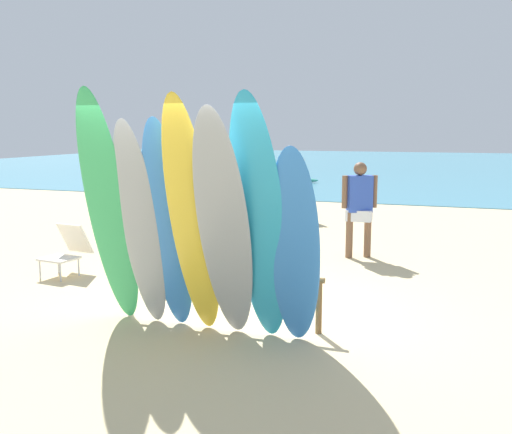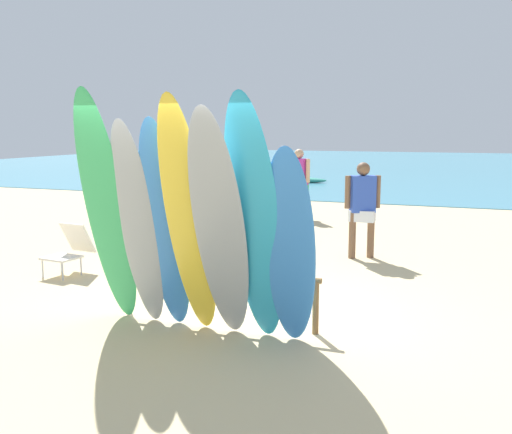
{
  "view_description": "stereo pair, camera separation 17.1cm",
  "coord_description": "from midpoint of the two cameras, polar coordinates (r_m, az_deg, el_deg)",
  "views": [
    {
      "loc": [
        2.61,
        -6.08,
        2.26
      ],
      "look_at": [
        0.0,
        1.36,
        1.06
      ],
      "focal_mm": 40.69,
      "sensor_mm": 36.0,
      "label": 1
    },
    {
      "loc": [
        2.77,
        -6.02,
        2.26
      ],
      "look_at": [
        0.0,
        1.36,
        1.06
      ],
      "focal_mm": 40.69,
      "sensor_mm": 36.0,
      "label": 2
    }
  ],
  "objects": [
    {
      "name": "beachgoer_near_rack",
      "position": [
        10.28,
        10.89,
        1.33
      ],
      "size": [
        0.57,
        0.39,
        1.69
      ],
      "rotation": [
        0.0,
        0.0,
        3.64
      ],
      "color": "brown",
      "rests_on": "ground"
    },
    {
      "name": "surfboard_green_0",
      "position": [
        6.7,
        -13.76,
        0.63
      ],
      "size": [
        0.57,
        0.86,
        2.7
      ],
      "primitive_type": "ellipsoid",
      "rotation": [
        0.28,
        0.0,
        0.04
      ],
      "color": "#38B266",
      "rests_on": "ground"
    },
    {
      "name": "surfboard_yellow_3",
      "position": [
        6.11,
        -5.88,
        -0.3
      ],
      "size": [
        0.53,
        0.94,
        2.62
      ],
      "primitive_type": "ellipsoid",
      "rotation": [
        0.32,
        0.0,
        0.03
      ],
      "color": "yellow",
      "rests_on": "ground"
    },
    {
      "name": "beachgoer_strolling",
      "position": [
        10.97,
        -4.78,
        1.33
      ],
      "size": [
        0.39,
        0.55,
        1.49
      ],
      "rotation": [
        0.0,
        0.0,
        1.35
      ],
      "color": "brown",
      "rests_on": "ground"
    },
    {
      "name": "beachgoer_midbeach",
      "position": [
        9.54,
        -5.15,
        0.87
      ],
      "size": [
        0.59,
        0.38,
        1.68
      ],
      "rotation": [
        0.0,
        0.0,
        3.58
      ],
      "color": "#9E704C",
      "rests_on": "ground"
    },
    {
      "name": "surfboard_grey_1",
      "position": [
        6.56,
        -10.79,
        -0.87
      ],
      "size": [
        0.49,
        0.7,
        2.38
      ],
      "primitive_type": "ellipsoid",
      "rotation": [
        0.26,
        0.0,
        -0.01
      ],
      "color": "#999EA3",
      "rests_on": "ground"
    },
    {
      "name": "surfboard_grey_4",
      "position": [
        5.94,
        -2.79,
        -1.15
      ],
      "size": [
        0.61,
        0.99,
        2.5
      ],
      "primitive_type": "ellipsoid",
      "rotation": [
        0.35,
        0.0,
        0.05
      ],
      "color": "#999EA3",
      "rests_on": "ground"
    },
    {
      "name": "beachgoer_photographing",
      "position": [
        14.76,
        4.56,
        3.8
      ],
      "size": [
        0.63,
        0.37,
        1.75
      ],
      "rotation": [
        0.0,
        0.0,
        2.78
      ],
      "color": "tan",
      "rests_on": "ground"
    },
    {
      "name": "surfboard_blue_6",
      "position": [
        5.89,
        4.19,
        -3.13
      ],
      "size": [
        0.58,
        0.67,
        2.11
      ],
      "primitive_type": "ellipsoid",
      "rotation": [
        0.26,
        0.0,
        0.09
      ],
      "color": "#337AD1",
      "rests_on": "ground"
    },
    {
      "name": "surfboard_blue_2",
      "position": [
        6.41,
        -8.17,
        -0.96
      ],
      "size": [
        0.53,
        0.71,
        2.39
      ],
      "primitive_type": "ellipsoid",
      "rotation": [
        0.26,
        0.0,
        0.05
      ],
      "color": "#337AD1",
      "rests_on": "ground"
    },
    {
      "name": "ground",
      "position": [
        20.35,
        12.85,
        2.1
      ],
      "size": [
        60.0,
        60.0,
        0.0
      ],
      "primitive_type": "plane",
      "color": "#D3BC8C"
    },
    {
      "name": "surfboard_teal_5",
      "position": [
        5.88,
        0.69,
        -0.56
      ],
      "size": [
        0.61,
        0.84,
        2.63
      ],
      "primitive_type": "ellipsoid",
      "rotation": [
        0.28,
        0.0,
        -0.05
      ],
      "color": "#289EC6",
      "rests_on": "ground"
    },
    {
      "name": "beach_chair_red",
      "position": [
        9.51,
        -17.31,
        -2.85
      ],
      "size": [
        0.59,
        0.79,
        0.8
      ],
      "rotation": [
        0.0,
        0.0,
        -0.13
      ],
      "color": "#B7B7BC",
      "rests_on": "ground"
    },
    {
      "name": "distant_boat",
      "position": [
        24.53,
        3.29,
        3.68
      ],
      "size": [
        3.39,
        1.0,
        0.27
      ],
      "color": "teal",
      "rests_on": "ground"
    },
    {
      "name": "ocean_water",
      "position": [
        37.71,
        16.5,
        4.92
      ],
      "size": [
        60.0,
        40.0,
        0.02
      ],
      "primitive_type": "cube",
      "color": "teal",
      "rests_on": "ground"
    },
    {
      "name": "surfboard_rack",
      "position": [
        6.85,
        -3.31,
        -6.26
      ],
      "size": [
        2.55,
        0.07,
        0.64
      ],
      "color": "brown",
      "rests_on": "ground"
    }
  ]
}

